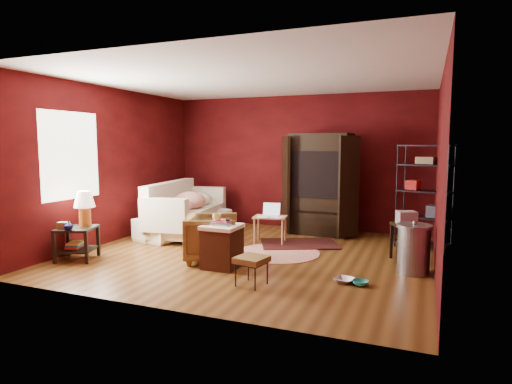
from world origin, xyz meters
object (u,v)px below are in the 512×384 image
(armchair, at_px, (212,236))
(wire_shelving, at_px, (425,192))
(laptop_desk, at_px, (270,219))
(hamper, at_px, (222,245))
(sofa, at_px, (185,214))
(tv_armoire, at_px, (320,182))
(side_table, at_px, (81,219))

(armchair, distance_m, wire_shelving, 3.68)
(laptop_desk, bearing_deg, wire_shelving, 4.48)
(wire_shelving, bearing_deg, hamper, -120.73)
(sofa, bearing_deg, armchair, -124.46)
(armchair, height_order, laptop_desk, armchair)
(wire_shelving, bearing_deg, tv_armoire, -175.97)
(laptop_desk, distance_m, tv_armoire, 1.42)
(armchair, xyz_separation_m, laptop_desk, (0.43, 1.43, 0.05))
(hamper, bearing_deg, side_table, -170.12)
(tv_armoire, xyz_separation_m, wire_shelving, (1.93, -0.50, -0.06))
(sofa, distance_m, tv_armoire, 2.75)
(sofa, distance_m, side_table, 2.27)
(sofa, bearing_deg, hamper, -123.44)
(laptop_desk, bearing_deg, sofa, 167.54)
(armchair, relative_size, laptop_desk, 1.09)
(tv_armoire, bearing_deg, side_table, -128.93)
(sofa, height_order, hamper, sofa)
(laptop_desk, bearing_deg, side_table, -147.57)
(wire_shelving, bearing_deg, armchair, -127.16)
(side_table, height_order, tv_armoire, tv_armoire)
(hamper, bearing_deg, wire_shelving, 40.70)
(armchair, relative_size, wire_shelving, 0.44)
(side_table, xyz_separation_m, hamper, (2.24, 0.39, -0.31))
(side_table, height_order, wire_shelving, wire_shelving)
(sofa, bearing_deg, side_table, 179.63)
(armchair, xyz_separation_m, hamper, (0.31, -0.27, -0.06))
(hamper, relative_size, wire_shelving, 0.40)
(laptop_desk, bearing_deg, tv_armoire, 51.06)
(laptop_desk, relative_size, wire_shelving, 0.40)
(sofa, xyz_separation_m, laptop_desk, (1.84, -0.11, 0.05))
(side_table, relative_size, wire_shelving, 0.60)
(hamper, bearing_deg, sofa, 133.50)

